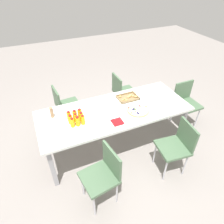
{
  "coord_description": "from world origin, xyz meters",
  "views": [
    {
      "loc": [
        -1.0,
        -2.18,
        2.54
      ],
      "look_at": [
        -0.07,
        -0.06,
        0.77
      ],
      "focal_mm": 31.99,
      "sensor_mm": 36.0,
      "label": 1
    }
  ],
  "objects_px": {
    "chair_end": "(185,101)",
    "juice_bottle_2": "(83,120)",
    "napkin_stack": "(117,122)",
    "juice_bottle_7": "(75,115)",
    "cardboard_tube": "(52,113)",
    "chair_far_left": "(64,104)",
    "plate_stack": "(111,111)",
    "party_table": "(114,113)",
    "snack_tray": "(128,98)",
    "juice_bottle_8": "(80,113)",
    "chair_near_right": "(178,144)",
    "juice_bottle_5": "(81,117)",
    "juice_bottle_0": "(72,123)",
    "juice_bottle_4": "(76,118)",
    "juice_bottle_3": "(70,119)",
    "fruit_pizza": "(138,110)",
    "juice_bottle_1": "(78,121)",
    "juice_bottle_6": "(69,116)",
    "chair_near_left": "(104,173)"
  },
  "relations": [
    {
      "from": "juice_bottle_7",
      "to": "chair_end",
      "type": "bearing_deg",
      "value": 0.16
    },
    {
      "from": "chair_near_right",
      "to": "juice_bottle_3",
      "type": "bearing_deg",
      "value": 66.65
    },
    {
      "from": "juice_bottle_0",
      "to": "fruit_pizza",
      "type": "relative_size",
      "value": 0.43
    },
    {
      "from": "chair_near_right",
      "to": "juice_bottle_7",
      "type": "height_order",
      "value": "juice_bottle_7"
    },
    {
      "from": "juice_bottle_0",
      "to": "juice_bottle_6",
      "type": "bearing_deg",
      "value": 93.82
    },
    {
      "from": "juice_bottle_7",
      "to": "cardboard_tube",
      "type": "distance_m",
      "value": 0.33
    },
    {
      "from": "chair_near_left",
      "to": "juice_bottle_0",
      "type": "xyz_separation_m",
      "value": [
        -0.17,
        0.69,
        0.31
      ]
    },
    {
      "from": "juice_bottle_5",
      "to": "snack_tray",
      "type": "relative_size",
      "value": 0.43
    },
    {
      "from": "party_table",
      "to": "juice_bottle_2",
      "type": "xyz_separation_m",
      "value": [
        -0.52,
        -0.12,
        0.13
      ]
    },
    {
      "from": "chair_end",
      "to": "juice_bottle_3",
      "type": "height_order",
      "value": "juice_bottle_3"
    },
    {
      "from": "party_table",
      "to": "plate_stack",
      "type": "xyz_separation_m",
      "value": [
        -0.07,
        -0.02,
        0.07
      ]
    },
    {
      "from": "juice_bottle_8",
      "to": "napkin_stack",
      "type": "bearing_deg",
      "value": -35.36
    },
    {
      "from": "juice_bottle_6",
      "to": "fruit_pizza",
      "type": "distance_m",
      "value": 1.01
    },
    {
      "from": "chair_near_left",
      "to": "juice_bottle_4",
      "type": "relative_size",
      "value": 5.96
    },
    {
      "from": "party_table",
      "to": "snack_tray",
      "type": "relative_size",
      "value": 6.94
    },
    {
      "from": "party_table",
      "to": "juice_bottle_6",
      "type": "bearing_deg",
      "value": 177.17
    },
    {
      "from": "chair_end",
      "to": "juice_bottle_2",
      "type": "xyz_separation_m",
      "value": [
        -1.96,
        -0.16,
        0.32
      ]
    },
    {
      "from": "napkin_stack",
      "to": "snack_tray",
      "type": "bearing_deg",
      "value": 49.24
    },
    {
      "from": "chair_end",
      "to": "juice_bottle_5",
      "type": "distance_m",
      "value": 1.99
    },
    {
      "from": "chair_far_left",
      "to": "juice_bottle_5",
      "type": "xyz_separation_m",
      "value": [
        0.08,
        -0.85,
        0.31
      ]
    },
    {
      "from": "chair_far_left",
      "to": "plate_stack",
      "type": "distance_m",
      "value": 1.03
    },
    {
      "from": "cardboard_tube",
      "to": "fruit_pizza",
      "type": "bearing_deg",
      "value": -16.89
    },
    {
      "from": "juice_bottle_0",
      "to": "plate_stack",
      "type": "bearing_deg",
      "value": 8.53
    },
    {
      "from": "party_table",
      "to": "snack_tray",
      "type": "xyz_separation_m",
      "value": [
        0.33,
        0.2,
        0.07
      ]
    },
    {
      "from": "chair_far_left",
      "to": "juice_bottle_8",
      "type": "relative_size",
      "value": 5.69
    },
    {
      "from": "chair_far_left",
      "to": "juice_bottle_0",
      "type": "distance_m",
      "value": 0.98
    },
    {
      "from": "snack_tray",
      "to": "cardboard_tube",
      "type": "distance_m",
      "value": 1.22
    },
    {
      "from": "juice_bottle_7",
      "to": "snack_tray",
      "type": "relative_size",
      "value": 0.44
    },
    {
      "from": "juice_bottle_5",
      "to": "party_table",
      "type": "bearing_deg",
      "value": 4.57
    },
    {
      "from": "plate_stack",
      "to": "juice_bottle_0",
      "type": "bearing_deg",
      "value": -171.47
    },
    {
      "from": "fruit_pizza",
      "to": "plate_stack",
      "type": "relative_size",
      "value": 1.61
    },
    {
      "from": "juice_bottle_5",
      "to": "juice_bottle_6",
      "type": "bearing_deg",
      "value": 153.85
    },
    {
      "from": "chair_near_right",
      "to": "fruit_pizza",
      "type": "bearing_deg",
      "value": 32.83
    },
    {
      "from": "chair_end",
      "to": "juice_bottle_1",
      "type": "xyz_separation_m",
      "value": [
        -2.03,
        -0.16,
        0.31
      ]
    },
    {
      "from": "juice_bottle_7",
      "to": "juice_bottle_8",
      "type": "bearing_deg",
      "value": 2.86
    },
    {
      "from": "chair_far_left",
      "to": "fruit_pizza",
      "type": "xyz_separation_m",
      "value": [
        0.92,
        -0.98,
        0.26
      ]
    },
    {
      "from": "party_table",
      "to": "juice_bottle_8",
      "type": "distance_m",
      "value": 0.54
    },
    {
      "from": "party_table",
      "to": "juice_bottle_5",
      "type": "bearing_deg",
      "value": -175.43
    },
    {
      "from": "chair_far_left",
      "to": "juice_bottle_2",
      "type": "bearing_deg",
      "value": -0.22
    },
    {
      "from": "juice_bottle_0",
      "to": "juice_bottle_4",
      "type": "relative_size",
      "value": 1.01
    },
    {
      "from": "juice_bottle_8",
      "to": "chair_near_right",
      "type": "bearing_deg",
      "value": -35.73
    },
    {
      "from": "chair_near_right",
      "to": "juice_bottle_2",
      "type": "bearing_deg",
      "value": 66.38
    },
    {
      "from": "juice_bottle_3",
      "to": "chair_near_right",
      "type": "bearing_deg",
      "value": -29.98
    },
    {
      "from": "juice_bottle_3",
      "to": "chair_far_left",
      "type": "bearing_deg",
      "value": 85.46
    },
    {
      "from": "plate_stack",
      "to": "cardboard_tube",
      "type": "xyz_separation_m",
      "value": [
        -0.82,
        0.22,
        0.07
      ]
    },
    {
      "from": "chair_far_left",
      "to": "juice_bottle_3",
      "type": "relative_size",
      "value": 5.93
    },
    {
      "from": "juice_bottle_3",
      "to": "chair_near_left",
      "type": "bearing_deg",
      "value": -77.22
    },
    {
      "from": "juice_bottle_5",
      "to": "chair_far_left",
      "type": "bearing_deg",
      "value": 95.63
    },
    {
      "from": "chair_near_left",
      "to": "fruit_pizza",
      "type": "distance_m",
      "value": 1.06
    },
    {
      "from": "juice_bottle_2",
      "to": "napkin_stack",
      "type": "distance_m",
      "value": 0.48
    }
  ]
}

